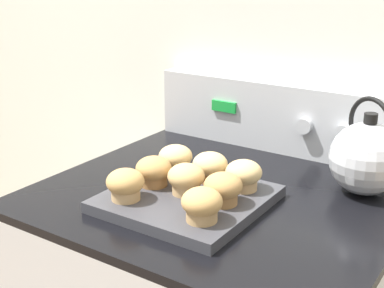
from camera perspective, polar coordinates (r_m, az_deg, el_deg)
The scene contains 12 objects.
wall_back at distance 1.36m, azimuth 11.37°, elevation 11.72°, with size 8.00×0.05×2.40m.
control_panel at distance 1.35m, azimuth 9.99°, elevation 2.71°, with size 0.71×0.07×0.17m.
muffin_pan at distance 1.06m, azimuth -0.52°, elevation -5.88°, with size 0.29×0.29×0.02m.
muffin_r0_c0 at distance 1.03m, azimuth -7.12°, elevation -4.29°, with size 0.07×0.07×0.06m.
muffin_r0_c2 at distance 0.94m, azimuth 1.06°, elevation -6.47°, with size 0.07×0.07×0.06m.
muffin_r1_c0 at distance 1.09m, azimuth -4.11°, elevation -2.88°, with size 0.07×0.07×0.06m.
muffin_r1_c1 at distance 1.05m, azimuth -0.63°, elevation -3.72°, with size 0.07×0.07×0.06m.
muffin_r1_c2 at distance 1.00m, azimuth 3.34°, elevation -4.75°, with size 0.07×0.07×0.06m.
muffin_r2_c0 at distance 1.15m, azimuth -1.76°, elevation -1.57°, with size 0.07×0.07×0.06m.
muffin_r2_c1 at distance 1.11m, azimuth 1.94°, elevation -2.41°, with size 0.07×0.07×0.06m.
muffin_r2_c2 at distance 1.07m, azimuth 5.53°, elevation -3.30°, with size 0.07×0.07×0.06m.
tea_kettle at distance 1.14m, azimuth 18.16°, elevation -1.36°, with size 0.18×0.15×0.20m.
Camera 1 is at (0.52, -0.54, 1.36)m, focal length 50.00 mm.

